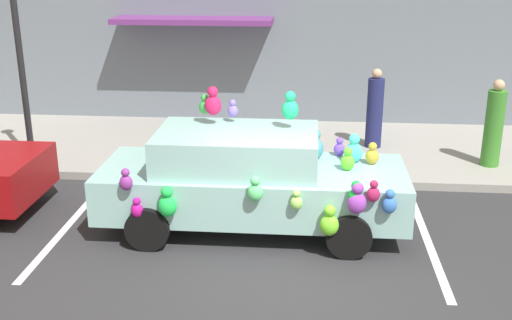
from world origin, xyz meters
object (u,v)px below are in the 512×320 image
street_lamp_post (19,45)px  pedestrian_walking_past (375,111)px  plush_covered_car (250,179)px  teddy_bear_on_sidewalk (299,150)px  pedestrian_near_shopfront (494,126)px

street_lamp_post → pedestrian_walking_past: bearing=13.3°
plush_covered_car → teddy_bear_on_sidewalk: size_ratio=8.11×
teddy_bear_on_sidewalk → street_lamp_post: size_ratio=0.15×
plush_covered_car → pedestrian_walking_past: (2.21, 3.88, 0.11)m
pedestrian_walking_past → teddy_bear_on_sidewalk: bearing=-141.5°
plush_covered_car → street_lamp_post: 5.29m
teddy_bear_on_sidewalk → pedestrian_near_shopfront: size_ratio=0.34×
pedestrian_near_shopfront → pedestrian_walking_past: pedestrian_near_shopfront is taller
plush_covered_car → pedestrian_walking_past: plush_covered_car is taller
teddy_bear_on_sidewalk → pedestrian_near_shopfront: (3.65, 0.21, 0.51)m
teddy_bear_on_sidewalk → street_lamp_post: bearing=-175.9°
plush_covered_car → pedestrian_walking_past: size_ratio=2.79×
plush_covered_car → street_lamp_post: size_ratio=1.25×
street_lamp_post → pedestrian_walking_past: (6.69, 1.58, -1.51)m
street_lamp_post → pedestrian_near_shopfront: bearing=3.8°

